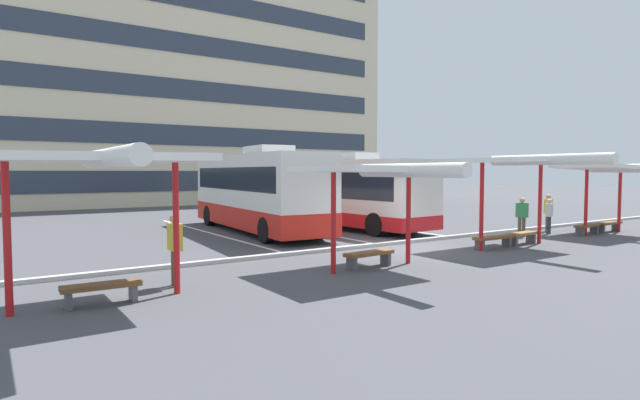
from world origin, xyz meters
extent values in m
plane|color=#47474C|center=(0.00, 0.00, 0.00)|extent=(160.00, 160.00, 0.00)
cube|color=beige|center=(0.00, 34.38, 10.84)|extent=(42.38, 15.95, 21.69)
cube|color=#2D3847|center=(0.00, 26.37, 1.99)|extent=(38.99, 0.08, 1.59)
cube|color=#2D3847|center=(0.00, 26.37, 5.60)|extent=(38.99, 0.08, 1.59)
cube|color=#2D3847|center=(0.00, 26.37, 9.22)|extent=(38.99, 0.08, 1.59)
cube|color=#2D3847|center=(0.00, 26.37, 12.83)|extent=(38.99, 0.08, 1.59)
cube|color=silver|center=(-1.96, 7.31, 1.86)|extent=(3.32, 10.68, 3.17)
cube|color=red|center=(-1.96, 7.31, 0.73)|extent=(3.36, 10.73, 0.90)
cube|color=black|center=(-1.96, 7.31, 2.41)|extent=(3.28, 9.85, 0.97)
cube|color=black|center=(-1.53, 12.52, 2.24)|extent=(2.17, 0.26, 1.90)
cube|color=silver|center=(-2.07, 6.00, 3.62)|extent=(1.65, 2.31, 0.36)
cylinder|color=black|center=(-2.79, 11.05, 0.50)|extent=(0.38, 1.02, 1.00)
cylinder|color=black|center=(-0.53, 10.86, 0.50)|extent=(0.38, 1.02, 1.00)
cylinder|color=black|center=(-3.39, 3.76, 0.50)|extent=(0.38, 1.02, 1.00)
cylinder|color=black|center=(-1.13, 3.57, 0.50)|extent=(0.38, 1.02, 1.00)
cube|color=silver|center=(2.22, 7.39, 1.75)|extent=(3.34, 11.89, 2.96)
cube|color=red|center=(2.22, 7.39, 0.57)|extent=(3.39, 11.93, 0.60)
cube|color=black|center=(2.22, 7.39, 2.09)|extent=(3.30, 10.96, 1.18)
cube|color=black|center=(1.79, 13.21, 2.11)|extent=(2.19, 0.24, 1.77)
cube|color=silver|center=(2.33, 5.92, 3.41)|extent=(1.65, 2.30, 0.36)
cylinder|color=black|center=(0.77, 11.56, 0.50)|extent=(0.37, 1.02, 1.00)
cylinder|color=black|center=(3.05, 11.73, 0.50)|extent=(0.37, 1.02, 1.00)
cylinder|color=black|center=(1.40, 3.05, 0.50)|extent=(0.37, 1.02, 1.00)
cylinder|color=black|center=(3.68, 3.21, 0.50)|extent=(0.37, 1.02, 1.00)
cube|color=white|center=(-3.93, 7.86, 0.00)|extent=(0.16, 14.00, 0.01)
cube|color=white|center=(0.00, 7.86, 0.00)|extent=(0.16, 14.00, 0.01)
cube|color=white|center=(3.93, 7.86, 0.00)|extent=(0.16, 14.00, 0.01)
cylinder|color=red|center=(-11.89, -2.15, 1.46)|extent=(0.14, 0.14, 2.91)
cylinder|color=red|center=(-8.71, -2.15, 1.46)|extent=(0.14, 0.14, 2.91)
cube|color=white|center=(-10.30, -2.15, 2.99)|extent=(4.19, 2.91, 0.20)
cylinder|color=white|center=(-10.30, -3.45, 2.96)|extent=(0.36, 4.18, 0.36)
cube|color=brown|center=(-10.30, -2.28, 0.40)|extent=(1.54, 0.46, 0.10)
cube|color=#4C4C51|center=(-10.91, -2.26, 0.17)|extent=(0.13, 0.34, 0.35)
cube|color=#4C4C51|center=(-9.69, -2.29, 0.17)|extent=(0.13, 0.34, 0.35)
cylinder|color=red|center=(-4.55, -2.29, 1.35)|extent=(0.14, 0.14, 2.69)
cylinder|color=red|center=(-1.84, -2.29, 1.35)|extent=(0.14, 0.14, 2.69)
cube|color=white|center=(-3.19, -2.29, 2.77)|extent=(3.71, 3.16, 0.20)
cylinder|color=white|center=(-3.19, -3.72, 2.74)|extent=(0.36, 3.71, 0.36)
cube|color=brown|center=(-3.19, -2.14, 0.40)|extent=(1.64, 0.53, 0.10)
cube|color=#4C4C51|center=(-3.85, -2.18, 0.17)|extent=(0.14, 0.34, 0.35)
cube|color=#4C4C51|center=(-2.54, -2.09, 0.17)|extent=(0.14, 0.34, 0.35)
cylinder|color=red|center=(1.86, -1.97, 1.53)|extent=(0.14, 0.14, 3.07)
cylinder|color=red|center=(5.23, -1.97, 1.53)|extent=(0.14, 0.14, 3.07)
cube|color=white|center=(3.55, -1.97, 3.15)|extent=(4.38, 2.96, 0.28)
cylinder|color=white|center=(3.55, -3.30, 3.12)|extent=(0.36, 4.37, 0.36)
cube|color=brown|center=(2.65, -1.89, 0.40)|extent=(1.77, 0.43, 0.10)
cube|color=#4C4C51|center=(1.91, -1.88, 0.17)|extent=(0.12, 0.34, 0.35)
cube|color=#4C4C51|center=(3.38, -1.89, 0.17)|extent=(0.12, 0.34, 0.35)
cube|color=brown|center=(4.45, -1.79, 0.40)|extent=(1.58, 0.56, 0.10)
cube|color=#4C4C51|center=(3.82, -1.84, 0.17)|extent=(0.15, 0.35, 0.35)
cube|color=#4C4C51|center=(5.07, -1.73, 0.17)|extent=(0.15, 0.35, 0.35)
cylinder|color=red|center=(8.83, -1.78, 1.40)|extent=(0.14, 0.14, 2.81)
cylinder|color=red|center=(11.64, -1.78, 1.40)|extent=(0.14, 0.14, 2.81)
cube|color=white|center=(10.24, -1.78, 2.89)|extent=(3.81, 2.91, 0.31)
cylinder|color=white|center=(10.24, -3.08, 2.86)|extent=(0.36, 3.81, 0.36)
cube|color=brown|center=(9.34, -1.59, 0.40)|extent=(1.77, 0.60, 0.10)
cube|color=#4C4C51|center=(8.63, -1.67, 0.17)|extent=(0.16, 0.35, 0.35)
cube|color=#4C4C51|center=(10.05, -1.51, 0.17)|extent=(0.16, 0.35, 0.35)
cube|color=brown|center=(11.14, -1.58, 0.40)|extent=(1.70, 0.46, 0.10)
cube|color=#4C4C51|center=(10.44, -1.59, 0.17)|extent=(0.13, 0.34, 0.35)
cube|color=#4C4C51|center=(11.84, -1.57, 0.17)|extent=(0.13, 0.34, 0.35)
cube|color=#ADADA8|center=(0.00, 0.86, 0.06)|extent=(44.00, 0.24, 0.12)
cylinder|color=#33384C|center=(8.33, -0.46, 0.38)|extent=(0.14, 0.14, 0.76)
cylinder|color=#33384C|center=(8.18, -0.51, 0.38)|extent=(0.14, 0.14, 0.76)
cube|color=silver|center=(8.26, -0.48, 1.05)|extent=(0.49, 0.35, 0.57)
sphere|color=beige|center=(8.26, -0.48, 1.44)|extent=(0.21, 0.21, 0.21)
cylinder|color=brown|center=(-8.50, -1.31, 0.43)|extent=(0.14, 0.14, 0.85)
cylinder|color=brown|center=(-8.50, -1.49, 0.43)|extent=(0.14, 0.14, 0.85)
cube|color=gold|center=(-8.50, -1.40, 1.17)|extent=(0.23, 0.50, 0.64)
sphere|color=tan|center=(-8.50, -1.40, 1.61)|extent=(0.23, 0.23, 0.23)
cylinder|color=brown|center=(9.27, 0.16, 0.42)|extent=(0.14, 0.14, 0.83)
cylinder|color=brown|center=(9.10, 0.13, 0.42)|extent=(0.14, 0.14, 0.83)
cube|color=gold|center=(9.19, 0.15, 1.14)|extent=(0.52, 0.31, 0.62)
sphere|color=tan|center=(9.19, 0.15, 1.57)|extent=(0.23, 0.23, 0.23)
cylinder|color=brown|center=(6.38, -0.34, 0.40)|extent=(0.14, 0.14, 0.81)
cylinder|color=brown|center=(6.50, -0.45, 0.40)|extent=(0.14, 0.14, 0.81)
cube|color=#338C4C|center=(6.44, -0.39, 1.11)|extent=(0.50, 0.48, 0.61)
sphere|color=tan|center=(6.44, -0.39, 1.52)|extent=(0.22, 0.22, 0.22)
camera|label=1|loc=(-12.24, -13.16, 2.71)|focal=28.37mm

